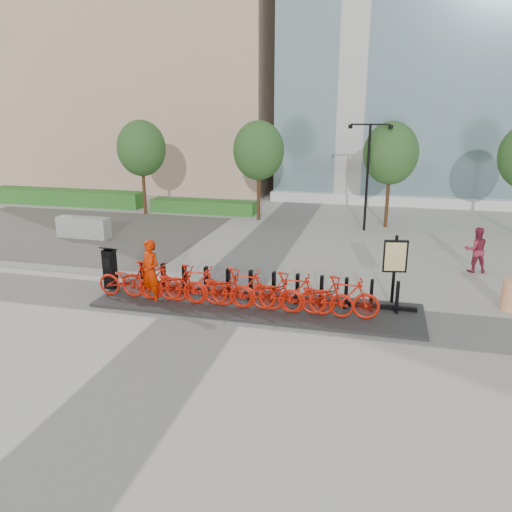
% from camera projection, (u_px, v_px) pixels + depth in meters
% --- Properties ---
extents(ground, '(120.00, 120.00, 0.00)m').
position_uv_depth(ground, '(211.00, 306.00, 14.81)').
color(ground, '#A3A091').
extents(gravel_patch, '(14.00, 14.00, 0.00)m').
position_uv_depth(gravel_patch, '(60.00, 232.00, 23.65)').
color(gravel_patch, '#4C4A45').
rests_on(gravel_patch, ground).
extents(hedge_a, '(10.00, 1.40, 0.90)m').
position_uv_depth(hedge_a, '(66.00, 197.00, 30.51)').
color(hedge_a, '#366A2F').
rests_on(hedge_a, ground).
extents(hedge_b, '(6.00, 1.20, 0.70)m').
position_uv_depth(hedge_b, '(204.00, 206.00, 28.15)').
color(hedge_b, '#366A2F').
rests_on(hedge_b, ground).
extents(tree_0, '(2.60, 2.60, 5.10)m').
position_uv_depth(tree_0, '(141.00, 148.00, 26.82)').
color(tree_0, brown).
rests_on(tree_0, ground).
extents(tree_1, '(2.60, 2.60, 5.10)m').
position_uv_depth(tree_1, '(259.00, 151.00, 25.30)').
color(tree_1, brown).
rests_on(tree_1, ground).
extents(tree_2, '(2.60, 2.60, 5.10)m').
position_uv_depth(tree_2, '(391.00, 153.00, 23.78)').
color(tree_2, brown).
rests_on(tree_2, ground).
extents(streetlamp, '(2.00, 0.20, 5.00)m').
position_uv_depth(streetlamp, '(368.00, 165.00, 23.22)').
color(streetlamp, black).
rests_on(streetlamp, ground).
extents(dock_pad, '(9.60, 2.40, 0.08)m').
position_uv_depth(dock_pad, '(256.00, 305.00, 14.77)').
color(dock_pad, '#282828').
rests_on(dock_pad, ground).
extents(dock_rail_posts, '(8.02, 0.50, 0.85)m').
position_uv_depth(dock_rail_posts, '(262.00, 285.00, 15.07)').
color(dock_rail_posts, black).
rests_on(dock_rail_posts, dock_pad).
extents(bike_0, '(2.02, 0.71, 1.06)m').
position_uv_depth(bike_0, '(129.00, 280.00, 15.20)').
color(bike_0, '#B61606').
rests_on(bike_0, dock_pad).
extents(bike_1, '(1.96, 0.55, 1.18)m').
position_uv_depth(bike_1, '(151.00, 280.00, 15.01)').
color(bike_1, '#B61606').
rests_on(bike_1, dock_pad).
extents(bike_2, '(2.02, 0.71, 1.06)m').
position_uv_depth(bike_2, '(173.00, 284.00, 14.86)').
color(bike_2, '#B61606').
rests_on(bike_2, dock_pad).
extents(bike_3, '(1.96, 0.55, 1.18)m').
position_uv_depth(bike_3, '(196.00, 284.00, 14.67)').
color(bike_3, '#B61606').
rests_on(bike_3, dock_pad).
extents(bike_4, '(2.02, 0.71, 1.06)m').
position_uv_depth(bike_4, '(219.00, 288.00, 14.52)').
color(bike_4, '#B61606').
rests_on(bike_4, dock_pad).
extents(bike_5, '(1.96, 0.55, 1.18)m').
position_uv_depth(bike_5, '(243.00, 288.00, 14.34)').
color(bike_5, '#B61606').
rests_on(bike_5, dock_pad).
extents(bike_6, '(2.02, 0.71, 1.06)m').
position_uv_depth(bike_6, '(267.00, 292.00, 14.19)').
color(bike_6, '#B61606').
rests_on(bike_6, dock_pad).
extents(bike_7, '(1.96, 0.55, 1.18)m').
position_uv_depth(bike_7, '(292.00, 293.00, 14.00)').
color(bike_7, '#B61606').
rests_on(bike_7, dock_pad).
extents(bike_8, '(2.02, 0.71, 1.06)m').
position_uv_depth(bike_8, '(318.00, 297.00, 13.85)').
color(bike_8, '#B61606').
rests_on(bike_8, dock_pad).
extents(bike_9, '(1.96, 0.55, 1.18)m').
position_uv_depth(bike_9, '(344.00, 297.00, 13.66)').
color(bike_9, '#B61606').
rests_on(bike_9, dock_pad).
extents(kiosk, '(0.45, 0.38, 1.39)m').
position_uv_depth(kiosk, '(110.00, 268.00, 15.91)').
color(kiosk, black).
rests_on(kiosk, dock_pad).
extents(worker_red, '(0.84, 0.71, 1.94)m').
position_uv_depth(worker_red, '(150.00, 272.00, 14.84)').
color(worker_red, '#B71F00').
rests_on(worker_red, ground).
extents(pedestrian, '(0.89, 0.75, 1.64)m').
position_uv_depth(pedestrian, '(476.00, 250.00, 17.73)').
color(pedestrian, maroon).
rests_on(pedestrian, ground).
extents(construction_barrel, '(0.61, 0.61, 0.92)m').
position_uv_depth(construction_barrel, '(510.00, 295.00, 14.43)').
color(construction_barrel, '#FF6801').
rests_on(construction_barrel, ground).
extents(jersey_barrier, '(2.44, 0.71, 0.94)m').
position_uv_depth(jersey_barrier, '(84.00, 227.00, 22.59)').
color(jersey_barrier, '#B4B4B4').
rests_on(jersey_barrier, ground).
extents(map_sign, '(0.70, 0.24, 2.13)m').
position_uv_depth(map_sign, '(395.00, 259.00, 14.56)').
color(map_sign, black).
rests_on(map_sign, ground).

